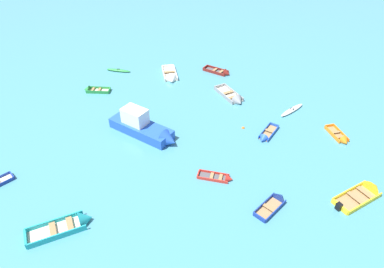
% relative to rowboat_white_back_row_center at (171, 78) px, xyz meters
% --- Properties ---
extents(rowboat_white_back_row_center, '(3.13, 4.51, 1.43)m').
position_rel_rowboat_white_back_row_center_xyz_m(rowboat_white_back_row_center, '(0.00, 0.00, 0.00)').
color(rowboat_white_back_row_center, beige).
rests_on(rowboat_white_back_row_center, ground_plane).
extents(kayak_green_outer_left, '(3.19, 0.60, 0.30)m').
position_rel_rowboat_white_back_row_center_xyz_m(kayak_green_outer_left, '(-7.02, 0.30, -0.05)').
color(kayak_green_outer_left, '#288C3D').
rests_on(kayak_green_outer_left, ground_plane).
extents(motor_launch_blue_distant_center, '(7.49, 4.26, 2.81)m').
position_rel_rowboat_white_back_row_center_xyz_m(motor_launch_blue_distant_center, '(0.92, -11.29, 0.60)').
color(motor_launch_blue_distant_center, blue).
rests_on(motor_launch_blue_distant_center, ground_plane).
extents(rowboat_deep_blue_far_back, '(2.45, 3.21, 1.02)m').
position_rel_rowboat_white_back_row_center_xyz_m(rowboat_deep_blue_far_back, '(13.63, -16.98, -0.04)').
color(rowboat_deep_blue_far_back, '#99754C').
rests_on(rowboat_deep_blue_far_back, ground_plane).
extents(rowboat_red_near_right, '(2.94, 0.96, 0.84)m').
position_rel_rowboat_white_back_row_center_xyz_m(rowboat_red_near_right, '(9.25, -15.46, -0.07)').
color(rowboat_red_near_right, '#4C4C51').
rests_on(rowboat_red_near_right, ground_plane).
extents(rowboat_turquoise_near_camera, '(4.43, 3.96, 1.37)m').
position_rel_rowboat_white_back_row_center_xyz_m(rowboat_turquoise_near_camera, '(-0.20, -22.74, 0.03)').
color(rowboat_turquoise_near_camera, beige).
rests_on(rowboat_turquoise_near_camera, ground_plane).
extents(rowboat_grey_back_row_left, '(4.02, 4.17, 1.36)m').
position_rel_rowboat_white_back_row_center_xyz_m(rowboat_grey_back_row_left, '(8.26, -2.97, 0.00)').
color(rowboat_grey_back_row_left, beige).
rests_on(rowboat_grey_back_row_left, ground_plane).
extents(rowboat_yellow_midfield_left, '(4.14, 4.12, 1.46)m').
position_rel_rowboat_white_back_row_center_xyz_m(rowboat_yellow_midfield_left, '(20.46, -14.20, -0.01)').
color(rowboat_yellow_midfield_left, '#99754C').
rests_on(rowboat_yellow_midfield_left, ground_plane).
extents(rowboat_maroon_foreground_center, '(3.75, 2.18, 1.06)m').
position_rel_rowboat_white_back_row_center_xyz_m(rowboat_maroon_foreground_center, '(5.82, 2.92, -0.03)').
color(rowboat_maroon_foreground_center, '#4C4C51').
rests_on(rowboat_maroon_foreground_center, ground_plane).
extents(rowboat_orange_midfield_right, '(2.28, 3.06, 0.93)m').
position_rel_rowboat_white_back_row_center_xyz_m(rowboat_orange_midfield_right, '(19.07, -7.46, -0.04)').
color(rowboat_orange_midfield_right, '#99754C').
rests_on(rowboat_orange_midfield_right, ground_plane).
extents(kayak_white_near_left, '(2.52, 3.28, 0.34)m').
position_rel_rowboat_white_back_row_center_xyz_m(kayak_white_near_left, '(14.46, -3.64, -0.03)').
color(kayak_white_near_left, white).
rests_on(kayak_white_near_left, ground_plane).
extents(rowboat_green_back_row_right, '(3.12, 1.54, 0.95)m').
position_rel_rowboat_white_back_row_center_xyz_m(rowboat_green_back_row_right, '(-7.91, -5.08, -0.03)').
color(rowboat_green_back_row_right, beige).
rests_on(rowboat_green_back_row_right, ground_plane).
extents(rowboat_blue_cluster_outer, '(1.89, 3.30, 0.89)m').
position_rel_rowboat_white_back_row_center_xyz_m(rowboat_blue_cluster_outer, '(12.14, -8.95, -0.05)').
color(rowboat_blue_cluster_outer, '#99754C').
rests_on(rowboat_blue_cluster_outer, ground_plane).
extents(mooring_buoy_near_foreground, '(0.31, 0.31, 0.31)m').
position_rel_rowboat_white_back_row_center_xyz_m(mooring_buoy_near_foreground, '(9.91, -7.91, -0.20)').
color(mooring_buoy_near_foreground, orange).
rests_on(mooring_buoy_near_foreground, ground_plane).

